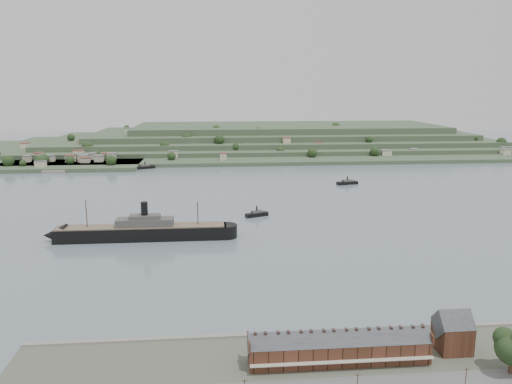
{
  "coord_description": "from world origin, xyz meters",
  "views": [
    {
      "loc": [
        -47.37,
        -303.02,
        83.98
      ],
      "look_at": [
        -17.65,
        30.0,
        13.73
      ],
      "focal_mm": 35.0,
      "sensor_mm": 36.0,
      "label": 1
    }
  ],
  "objects": [
    {
      "name": "ground",
      "position": [
        0.0,
        0.0,
        0.0
      ],
      "size": [
        1400.0,
        1400.0,
        0.0
      ],
      "primitive_type": "plane",
      "color": "slate",
      "rests_on": "ground"
    },
    {
      "name": "terrace_row",
      "position": [
        -10.0,
        -168.02,
        6.84
      ],
      "size": [
        55.6,
        9.8,
        11.07
      ],
      "color": "#462819",
      "rests_on": "ground"
    },
    {
      "name": "gabled_building",
      "position": [
        27.5,
        -164.0,
        8.19
      ],
      "size": [
        10.4,
        10.18,
        14.09
      ],
      "color": "#462819",
      "rests_on": "ground"
    },
    {
      "name": "far_peninsula",
      "position": [
        27.91,
        393.1,
        11.88
      ],
      "size": [
        760.0,
        309.0,
        30.0
      ],
      "color": "#3F5337",
      "rests_on": "ground"
    },
    {
      "name": "steamship",
      "position": [
        -90.08,
        -28.59,
        4.77
      ],
      "size": [
        107.6,
        12.66,
        25.84
      ],
      "color": "black",
      "rests_on": "ground"
    },
    {
      "name": "tugboat",
      "position": [
        -18.34,
        16.43,
        1.71
      ],
      "size": [
        15.95,
        9.79,
        7.0
      ],
      "color": "black",
      "rests_on": "ground"
    },
    {
      "name": "ferry_west",
      "position": [
        -117.74,
        225.0,
        1.8
      ],
      "size": [
        20.58,
        12.52,
        7.48
      ],
      "color": "black",
      "rests_on": "ground"
    },
    {
      "name": "ferry_east",
      "position": [
        71.53,
        120.83,
        1.72
      ],
      "size": [
        19.77,
        9.61,
        7.15
      ],
      "color": "black",
      "rests_on": "ground"
    }
  ]
}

